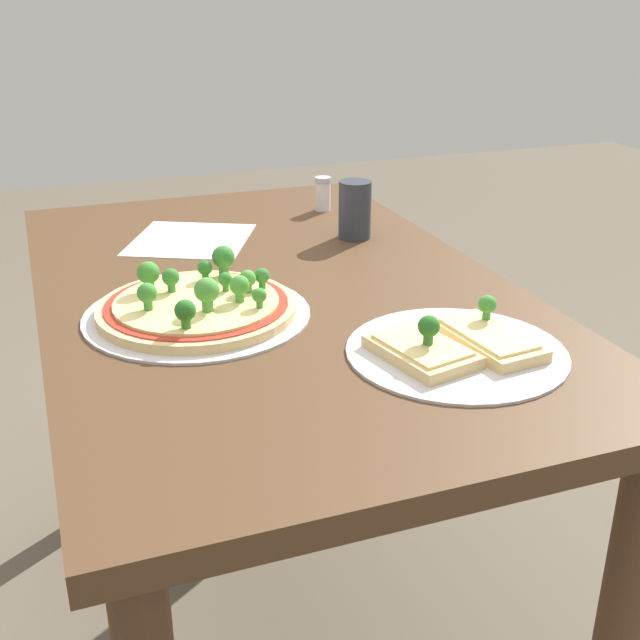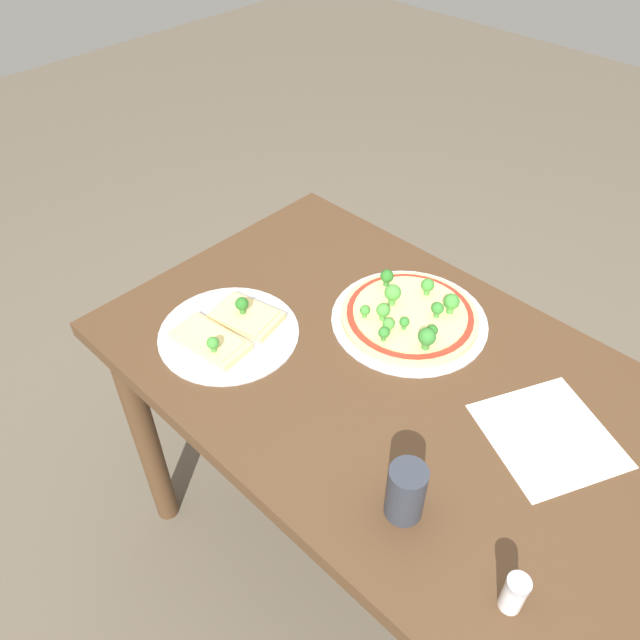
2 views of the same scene
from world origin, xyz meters
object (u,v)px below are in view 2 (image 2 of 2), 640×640
pizza_tray_whole (410,315)px  condiment_shaker (514,593)px  drinking_cup (406,492)px  dining_table (394,414)px  pizza_tray_slice (229,330)px

pizza_tray_whole → condiment_shaker: (0.47, -0.37, 0.02)m
pizza_tray_whole → drinking_cup: size_ratio=3.05×
dining_table → pizza_tray_slice: pizza_tray_slice is taller
dining_table → pizza_tray_whole: pizza_tray_whole is taller
pizza_tray_whole → pizza_tray_slice: bearing=-130.2°
dining_table → condiment_shaker: size_ratio=16.83×
drinking_cup → condiment_shaker: bearing=-3.1°
dining_table → pizza_tray_whole: bearing=121.3°
pizza_tray_slice → drinking_cup: drinking_cup is taller
dining_table → drinking_cup: 0.33m
drinking_cup → pizza_tray_slice: bearing=172.3°
pizza_tray_whole → pizza_tray_slice: pizza_tray_whole is taller
dining_table → condiment_shaker: 0.47m
pizza_tray_whole → condiment_shaker: pizza_tray_whole is taller
drinking_cup → condiment_shaker: (0.20, -0.01, -0.02)m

